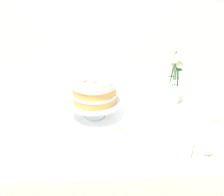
% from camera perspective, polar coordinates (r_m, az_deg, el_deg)
% --- Properties ---
extents(dining_table, '(1.40, 1.00, 0.74)m').
position_cam_1_polar(dining_table, '(1.73, 2.14, -6.55)').
color(dining_table, white).
rests_on(dining_table, ground).
extents(linen_napkin, '(0.37, 0.37, 0.00)m').
position_cam_1_polar(linen_napkin, '(1.71, -3.18, -3.49)').
color(linen_napkin, white).
rests_on(linen_napkin, dining_table).
extents(cake_stand, '(0.29, 0.29, 0.10)m').
position_cam_1_polar(cake_stand, '(1.67, -3.25, -1.07)').
color(cake_stand, silver).
rests_on(cake_stand, linen_napkin).
extents(layer_cake, '(0.25, 0.25, 0.12)m').
position_cam_1_polar(layer_cake, '(1.64, -3.32, 1.27)').
color(layer_cake, tan).
rests_on(layer_cake, cake_stand).
extents(flower_vase, '(0.11, 0.12, 0.34)m').
position_cam_1_polar(flower_vase, '(1.85, 11.65, 3.37)').
color(flower_vase, silver).
rests_on(flower_vase, dining_table).
extents(fallen_rose, '(0.11, 0.10, 0.05)m').
position_cam_1_polar(fallen_rose, '(1.47, 17.50, -9.29)').
color(fallen_rose, '#2D6028').
rests_on(fallen_rose, dining_table).
extents(loose_petal_0, '(0.04, 0.04, 0.00)m').
position_cam_1_polar(loose_petal_0, '(1.60, 1.54, -5.84)').
color(loose_petal_0, yellow).
rests_on(loose_petal_0, dining_table).
extents(loose_petal_1, '(0.03, 0.04, 0.01)m').
position_cam_1_polar(loose_petal_1, '(1.76, 18.96, -4.11)').
color(loose_petal_1, yellow).
rests_on(loose_petal_1, dining_table).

